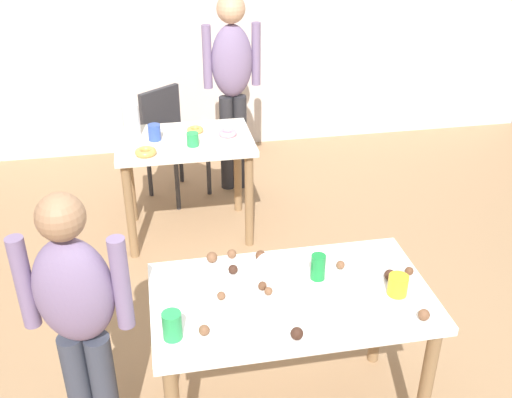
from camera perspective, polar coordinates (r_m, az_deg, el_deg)
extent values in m
plane|color=#9E7A56|center=(3.30, 2.87, -17.18)|extent=(6.40, 6.40, 0.00)
cube|color=silver|center=(5.55, -4.69, 17.70)|extent=(6.40, 0.10, 2.60)
cube|color=white|center=(2.66, 3.38, -9.33)|extent=(1.22, 0.69, 0.04)
cylinder|color=olive|center=(2.87, 15.83, -17.10)|extent=(0.06, 0.06, 0.71)
cylinder|color=olive|center=(3.06, -8.47, -12.69)|extent=(0.06, 0.06, 0.71)
cylinder|color=olive|center=(3.25, 11.62, -10.18)|extent=(0.06, 0.06, 0.71)
cube|color=silver|center=(4.16, -6.85, 5.48)|extent=(0.93, 0.63, 0.04)
cylinder|color=olive|center=(4.10, -11.92, -1.21)|extent=(0.06, 0.06, 0.71)
cylinder|color=olive|center=(4.14, -0.66, -0.20)|extent=(0.06, 0.06, 0.71)
cylinder|color=olive|center=(4.55, -11.94, 1.94)|extent=(0.06, 0.06, 0.71)
cylinder|color=olive|center=(4.59, -1.76, 2.83)|extent=(0.06, 0.06, 0.71)
cube|color=#2D2D33|center=(4.83, -7.50, 4.94)|extent=(0.56, 0.56, 0.04)
cube|color=#2D2D33|center=(4.87, -9.09, 7.97)|extent=(0.33, 0.26, 0.42)
cylinder|color=#2D2D33|center=(4.91, -4.53, 2.63)|extent=(0.04, 0.04, 0.41)
cylinder|color=#2D2D33|center=(4.71, -7.50, 1.24)|extent=(0.04, 0.04, 0.41)
cylinder|color=#2D2D33|center=(5.14, -7.18, 3.74)|extent=(0.04, 0.04, 0.41)
cylinder|color=#2D2D33|center=(4.94, -10.11, 2.46)|extent=(0.04, 0.04, 0.41)
cylinder|color=#383D4C|center=(2.87, -16.33, -17.68)|extent=(0.11, 0.11, 0.69)
cylinder|color=#383D4C|center=(2.84, -14.09, -17.88)|extent=(0.11, 0.11, 0.69)
ellipsoid|color=slate|center=(2.47, -16.96, -8.36)|extent=(0.35, 0.26, 0.49)
sphere|color=#997051|center=(2.29, -18.15, -1.64)|extent=(0.19, 0.19, 0.19)
cylinder|color=slate|center=(2.51, -21.25, -7.46)|extent=(0.08, 0.08, 0.41)
cylinder|color=slate|center=(2.40, -12.71, -7.86)|extent=(0.08, 0.08, 0.41)
cylinder|color=#28282D|center=(4.94, -1.53, 5.40)|extent=(0.11, 0.11, 0.80)
cylinder|color=#28282D|center=(4.93, -2.79, 5.29)|extent=(0.11, 0.11, 0.80)
ellipsoid|color=slate|center=(4.70, -2.31, 12.99)|extent=(0.33, 0.21, 0.57)
sphere|color=tan|center=(4.61, -2.41, 17.67)|extent=(0.22, 0.22, 0.22)
cylinder|color=slate|center=(4.73, 0.01, 13.63)|extent=(0.07, 0.07, 0.48)
cylinder|color=slate|center=(4.66, -4.68, 13.32)|extent=(0.07, 0.07, 0.48)
cylinder|color=white|center=(2.74, 2.12, -6.64)|extent=(0.20, 0.20, 0.06)
cylinder|color=#198438|center=(2.71, 5.94, -6.46)|extent=(0.07, 0.07, 0.12)
cube|color=silver|center=(2.95, 11.21, -5.00)|extent=(0.17, 0.02, 0.01)
cylinder|color=yellow|center=(2.68, 13.37, -7.99)|extent=(0.09, 0.09, 0.09)
cylinder|color=green|center=(2.41, -8.00, -11.86)|extent=(0.08, 0.08, 0.12)
sphere|color=brown|center=(2.59, 15.72, -10.58)|extent=(0.05, 0.05, 0.05)
sphere|color=brown|center=(2.62, 1.20, -8.76)|extent=(0.04, 0.04, 0.04)
sphere|color=brown|center=(2.81, 8.06, -6.23)|extent=(0.04, 0.04, 0.04)
sphere|color=brown|center=(2.83, 0.45, -5.42)|extent=(0.05, 0.05, 0.05)
sphere|color=brown|center=(2.65, 0.61, -8.28)|extent=(0.04, 0.04, 0.04)
sphere|color=brown|center=(2.85, -2.32, -5.24)|extent=(0.04, 0.04, 0.04)
sphere|color=#3D2319|center=(2.41, 3.92, -12.67)|extent=(0.05, 0.05, 0.05)
sphere|color=brown|center=(2.60, -3.33, -9.19)|extent=(0.04, 0.04, 0.04)
sphere|color=#3D2319|center=(2.75, -2.20, -6.71)|extent=(0.04, 0.04, 0.04)
sphere|color=brown|center=(2.83, 14.40, -6.66)|extent=(0.04, 0.04, 0.04)
sphere|color=#3D2319|center=(2.77, 12.64, -7.08)|extent=(0.05, 0.05, 0.05)
sphere|color=brown|center=(2.83, -4.22, -5.55)|extent=(0.05, 0.05, 0.05)
sphere|color=brown|center=(2.43, -4.96, -12.35)|extent=(0.04, 0.04, 0.04)
cylinder|color=white|center=(4.23, -11.80, 7.34)|extent=(0.11, 0.11, 0.22)
cylinder|color=#3351B2|center=(4.14, -9.66, 6.28)|extent=(0.08, 0.08, 0.11)
cylinder|color=green|center=(4.02, -6.05, 5.67)|extent=(0.08, 0.08, 0.09)
torus|color=gold|center=(4.25, -5.82, 6.58)|extent=(0.11, 0.11, 0.03)
torus|color=pink|center=(4.17, -2.71, 6.29)|extent=(0.13, 0.13, 0.04)
torus|color=gold|center=(3.94, -10.47, 4.43)|extent=(0.14, 0.14, 0.04)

